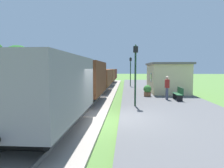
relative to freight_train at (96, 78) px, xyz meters
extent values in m
plane|color=#517A38|center=(2.40, -10.16, -1.53)|extent=(160.00, 160.00, 0.00)
cube|color=#565659|center=(5.60, -10.16, -1.40)|extent=(6.00, 60.00, 0.25)
cube|color=#9E9389|center=(0.00, -10.16, -1.47)|extent=(3.80, 60.00, 0.12)
cube|color=slate|center=(0.72, -10.16, -1.34)|extent=(0.07, 60.00, 0.14)
cube|color=slate|center=(-0.72, -10.16, -1.34)|extent=(0.07, 60.00, 0.14)
cube|color=gray|center=(0.00, -12.20, 0.35)|extent=(2.50, 5.60, 2.20)
cube|color=black|center=(0.00, -12.20, -0.60)|extent=(2.10, 5.15, 0.50)
cylinder|color=black|center=(0.00, -10.41, -0.85)|extent=(1.56, 0.84, 0.84)
cylinder|color=black|center=(0.00, -14.00, -0.85)|extent=(1.56, 0.84, 0.84)
cylinder|color=black|center=(0.00, -9.25, -0.60)|extent=(0.20, 0.30, 0.20)
cube|color=brown|center=(0.00, -5.60, 0.35)|extent=(2.50, 5.60, 2.20)
cube|color=black|center=(0.00, -5.60, -0.60)|extent=(2.10, 5.15, 0.50)
cylinder|color=black|center=(0.00, -3.81, -0.85)|extent=(1.56, 0.84, 0.84)
cylinder|color=black|center=(0.00, -7.40, -0.85)|extent=(1.56, 0.84, 0.84)
cylinder|color=black|center=(0.00, -2.65, -0.60)|extent=(0.20, 0.30, 0.20)
cylinder|color=black|center=(0.00, -8.55, -0.60)|extent=(0.20, 0.30, 0.20)
cube|color=brown|center=(0.00, 1.00, 0.05)|extent=(2.50, 5.60, 1.60)
cube|color=black|center=(0.00, 1.00, -0.60)|extent=(2.10, 5.15, 0.50)
cylinder|color=black|center=(0.00, 2.79, -0.85)|extent=(1.56, 0.84, 0.84)
cylinder|color=black|center=(0.00, -0.80, -0.85)|extent=(1.56, 0.84, 0.84)
cylinder|color=black|center=(0.00, 3.95, -0.60)|extent=(0.20, 0.30, 0.20)
cylinder|color=black|center=(0.00, -1.95, -0.60)|extent=(0.20, 0.30, 0.20)
cube|color=brown|center=(0.00, 7.60, 0.05)|extent=(2.50, 5.60, 1.60)
cube|color=black|center=(0.00, 7.60, -0.60)|extent=(2.10, 5.15, 0.50)
cylinder|color=black|center=(0.00, 9.39, -0.85)|extent=(1.56, 0.84, 0.84)
cylinder|color=black|center=(0.00, 5.80, -0.85)|extent=(1.56, 0.84, 0.84)
cylinder|color=black|center=(0.00, 10.55, -0.60)|extent=(0.20, 0.30, 0.20)
cylinder|color=black|center=(0.00, 4.65, -0.60)|extent=(0.20, 0.30, 0.20)
cube|color=brown|center=(0.00, 14.20, 0.05)|extent=(2.50, 5.60, 1.60)
cube|color=black|center=(0.00, 14.20, -0.60)|extent=(2.10, 5.15, 0.50)
cylinder|color=black|center=(0.00, 15.99, -0.85)|extent=(1.56, 0.84, 0.84)
cylinder|color=black|center=(0.00, 12.40, -0.85)|extent=(1.56, 0.84, 0.84)
cylinder|color=black|center=(0.00, 17.15, -0.60)|extent=(0.20, 0.30, 0.20)
cylinder|color=black|center=(0.00, 11.25, -0.60)|extent=(0.20, 0.30, 0.20)
cube|color=beige|center=(6.80, 0.13, 0.02)|extent=(3.20, 5.50, 2.60)
cube|color=#66605B|center=(6.80, 0.13, 1.41)|extent=(3.50, 5.80, 0.18)
cube|color=black|center=(5.19, -0.97, 0.15)|extent=(0.03, 0.90, 0.80)
cube|color=#1E4C2D|center=(6.58, -4.90, -0.84)|extent=(0.42, 1.50, 0.04)
cube|color=#1E4C2D|center=(6.77, -4.90, -0.59)|extent=(0.04, 1.50, 0.45)
cube|color=black|center=(6.58, -5.50, -1.07)|extent=(0.38, 0.06, 0.42)
cube|color=black|center=(6.58, -4.30, -1.07)|extent=(0.38, 0.06, 0.42)
cube|color=#1E4C2D|center=(6.58, 5.29, -0.84)|extent=(0.42, 1.50, 0.04)
cube|color=#1E4C2D|center=(6.77, 5.29, -0.59)|extent=(0.04, 1.50, 0.45)
cube|color=black|center=(6.58, 4.69, -1.07)|extent=(0.38, 0.06, 0.42)
cube|color=black|center=(6.58, 5.89, -1.07)|extent=(0.38, 0.06, 0.42)
cylinder|color=#474C66|center=(5.88, -4.78, -0.85)|extent=(0.15, 0.15, 0.86)
cylinder|color=#474C66|center=(5.87, -4.62, -0.85)|extent=(0.15, 0.15, 0.86)
cube|color=maroon|center=(5.87, -4.70, -0.12)|extent=(0.27, 0.40, 0.60)
sphere|color=beige|center=(5.87, -4.70, 0.32)|extent=(0.22, 0.22, 0.22)
cylinder|color=brown|center=(4.63, -3.14, -1.11)|extent=(0.56, 0.56, 0.34)
sphere|color=#387A33|center=(4.63, -3.14, -0.68)|extent=(0.64, 0.64, 0.64)
cylinder|color=#193823|center=(3.46, -7.30, 0.32)|extent=(0.11, 0.11, 3.20)
cube|color=black|center=(3.46, -7.30, 2.10)|extent=(0.28, 0.28, 0.36)
sphere|color=#F2E5BF|center=(3.46, -7.30, 2.10)|extent=(0.20, 0.20, 0.20)
cone|color=#193823|center=(3.46, -7.30, 2.34)|extent=(0.20, 0.20, 0.16)
cylinder|color=#193823|center=(3.46, 5.68, 0.32)|extent=(0.11, 0.11, 3.20)
cube|color=black|center=(3.46, 5.68, 2.10)|extent=(0.28, 0.28, 0.36)
sphere|color=#F2E5BF|center=(3.46, 5.68, 2.10)|extent=(0.20, 0.20, 0.20)
cone|color=#193823|center=(3.46, 5.68, 2.34)|extent=(0.20, 0.20, 0.16)
cylinder|color=#4C3823|center=(-7.89, -0.07, -0.57)|extent=(0.28, 0.28, 1.90)
sphere|color=#235B23|center=(-7.89, -0.07, 1.63)|extent=(3.33, 3.33, 3.33)
camera|label=1|loc=(2.90, -19.12, 1.00)|focal=31.52mm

